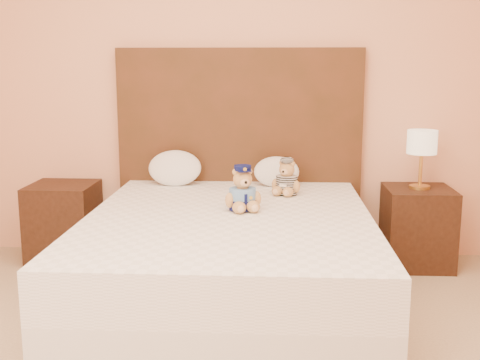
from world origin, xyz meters
name	(u,v)px	position (x,y,z in m)	size (l,w,h in m)	color
bed	(229,261)	(0.00, 1.20, 0.28)	(1.60, 2.00, 0.55)	white
headboard	(239,153)	(0.00, 2.21, 0.75)	(1.75, 0.08, 1.50)	#522C18
nightstand_left	(64,222)	(-1.25, 2.00, 0.28)	(0.45, 0.45, 0.55)	#381F11
nightstand_right	(417,227)	(1.25, 2.00, 0.28)	(0.45, 0.45, 0.55)	#381F11
lamp	(422,145)	(1.25, 2.00, 0.85)	(0.20, 0.20, 0.40)	gold
teddy_police	(243,188)	(0.07, 1.31, 0.68)	(0.23, 0.22, 0.26)	#A77141
teddy_prisoner	(287,177)	(0.33, 1.75, 0.66)	(0.20, 0.20, 0.23)	#A77141
pillow_left	(175,166)	(-0.44, 2.03, 0.68)	(0.37, 0.24, 0.26)	white
pillow_right	(277,170)	(0.27, 2.03, 0.66)	(0.31, 0.20, 0.22)	white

